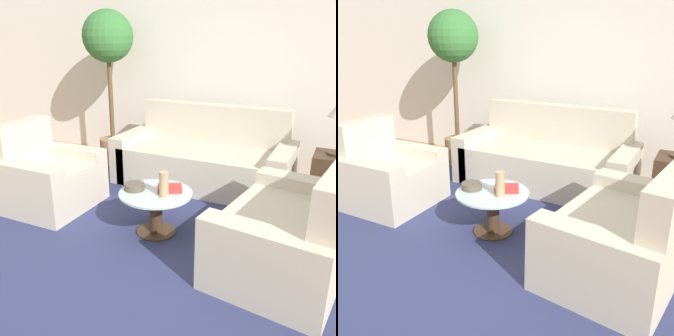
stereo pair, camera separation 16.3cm
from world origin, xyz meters
The scene contains 11 objects.
ground_plane centered at (0.00, 0.00, 0.00)m, with size 14.00×14.00×0.00m, color #8E603D.
wall_back centered at (0.00, 2.83, 1.30)m, with size 10.00×0.06×2.60m.
rug centered at (0.03, 0.71, 0.00)m, with size 3.53×3.58×0.01m.
sofa_main centered at (-0.01, 2.09, 0.29)m, with size 2.06×0.91×0.92m.
armchair centered at (-1.30, 0.75, 0.29)m, with size 0.85×0.89×0.88m.
loveseat centered at (1.25, 0.66, 0.29)m, with size 1.04×1.38×0.90m.
coffee_table centered at (0.03, 0.71, 0.26)m, with size 0.66×0.66×0.40m.
potted_plant centered at (-1.45, 2.25, 1.48)m, with size 0.66×0.66×2.04m.
vase centered at (0.14, 0.67, 0.51)m, with size 0.08×0.08×0.22m.
bowl centered at (-0.17, 0.69, 0.43)m, with size 0.19×0.19×0.06m.
book_stack centered at (0.13, 0.80, 0.42)m, with size 0.26×0.23×0.05m.
Camera 2 is at (1.61, -1.92, 1.71)m, focal length 40.00 mm.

